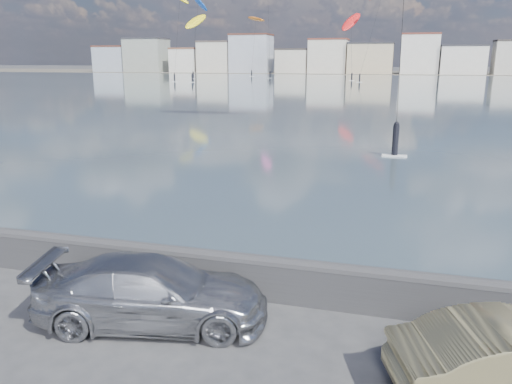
% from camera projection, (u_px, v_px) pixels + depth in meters
% --- Properties ---
extents(ground, '(700.00, 700.00, 0.00)m').
position_uv_depth(ground, '(150.00, 352.00, 9.52)').
color(ground, '#333335').
rests_on(ground, ground).
extents(bay_water, '(500.00, 177.00, 0.00)m').
position_uv_depth(bay_water, '(374.00, 88.00, 94.66)').
color(bay_water, '#384B54').
rests_on(bay_water, ground).
extents(far_shore_strip, '(500.00, 60.00, 0.00)m').
position_uv_depth(far_shore_strip, '(387.00, 73.00, 195.62)').
color(far_shore_strip, '#4C473D').
rests_on(far_shore_strip, ground).
extents(seawall, '(400.00, 0.36, 1.08)m').
position_uv_depth(seawall, '(201.00, 268.00, 11.88)').
color(seawall, '#28282B').
rests_on(seawall, ground).
extents(far_buildings, '(240.79, 13.26, 14.60)m').
position_uv_depth(far_buildings, '(391.00, 57.00, 180.70)').
color(far_buildings, '#9EA8B7').
rests_on(far_buildings, ground).
extents(car_silver, '(5.14, 2.94, 1.40)m').
position_uv_depth(car_silver, '(152.00, 292.00, 10.41)').
color(car_silver, '#A4A5AC').
rests_on(car_silver, ground).
extents(kitesurfer_0, '(9.10, 18.75, 19.60)m').
position_uv_depth(kitesurfer_0, '(256.00, 20.00, 164.35)').
color(kitesurfer_0, orange).
rests_on(kitesurfer_0, ground).
extents(kitesurfer_2, '(7.20, 9.94, 21.74)m').
position_uv_depth(kitesurfer_2, '(180.00, 0.00, 120.69)').
color(kitesurfer_2, yellow).
rests_on(kitesurfer_2, ground).
extents(kitesurfer_8, '(5.51, 15.79, 24.38)m').
position_uv_depth(kitesurfer_8, '(198.00, 2.00, 142.83)').
color(kitesurfer_8, blue).
rests_on(kitesurfer_8, ground).
extents(kitesurfer_13, '(4.50, 11.59, 16.74)m').
position_uv_depth(kitesurfer_13, '(196.00, 22.00, 120.70)').
color(kitesurfer_13, yellow).
rests_on(kitesurfer_13, ground).
extents(kitesurfer_14, '(5.77, 11.11, 17.61)m').
position_uv_depth(kitesurfer_14, '(351.00, 22.00, 127.28)').
color(kitesurfer_14, red).
rests_on(kitesurfer_14, ground).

